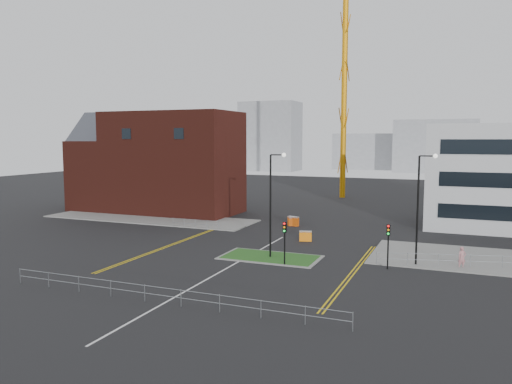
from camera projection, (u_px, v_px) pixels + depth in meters
ground at (207, 279)px, 36.96m from camera, size 200.00×200.00×0.00m
pavement_left at (150, 218)px, 64.71m from camera, size 28.00×8.00×0.12m
island_kerb at (270, 257)px, 43.57m from camera, size 8.60×4.60×0.08m
grass_island at (270, 257)px, 43.56m from camera, size 8.00×4.00×0.12m
brick_building at (155, 164)px, 70.62m from camera, size 24.20×10.07×14.24m
tower_crane at (377, 25)px, 82.48m from camera, size 52.61×8.44×42.44m
streetlamp_island at (273, 197)px, 42.91m from camera, size 1.46×0.36×9.18m
streetlamp_right_near at (421, 200)px, 40.24m from camera, size 1.46×0.36×9.18m
traffic_light_island at (285, 235)px, 40.68m from camera, size 0.28×0.33×3.65m
traffic_light_right at (388, 238)px, 39.52m from camera, size 0.28×0.33×3.65m
railing_front at (163, 292)px, 31.35m from camera, size 24.05×0.05×1.10m
railing_left at (195, 222)px, 57.58m from camera, size 6.05×0.05×1.10m
railing_right at (503, 259)px, 39.76m from camera, size 19.05×5.05×1.10m
centre_line at (219, 272)px, 38.80m from camera, size 0.15×30.00×0.01m
yellow_left_a at (174, 243)px, 49.54m from camera, size 0.12×24.00×0.01m
yellow_left_b at (176, 244)px, 49.43m from camera, size 0.12×24.00×0.01m
yellow_right_a at (351, 272)px, 38.91m from camera, size 0.12×20.00×0.01m
yellow_right_b at (355, 272)px, 38.80m from camera, size 0.12×20.00×0.01m
skyline_a at (270, 136)px, 161.27m from camera, size 18.00×12.00×22.00m
skyline_b at (435, 146)px, 152.02m from camera, size 24.00×12.00×16.00m
skyline_d at (380, 151)px, 168.20m from camera, size 30.00×12.00×12.00m
pedestrian at (462, 258)px, 39.88m from camera, size 0.78×0.68×1.78m
barrier_left at (293, 221)px, 59.39m from camera, size 1.43×0.85×1.14m
barrier_mid at (305, 236)px, 50.57m from camera, size 1.30×0.75×1.04m
barrier_right at (294, 221)px, 59.37m from camera, size 1.28×0.67×1.02m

